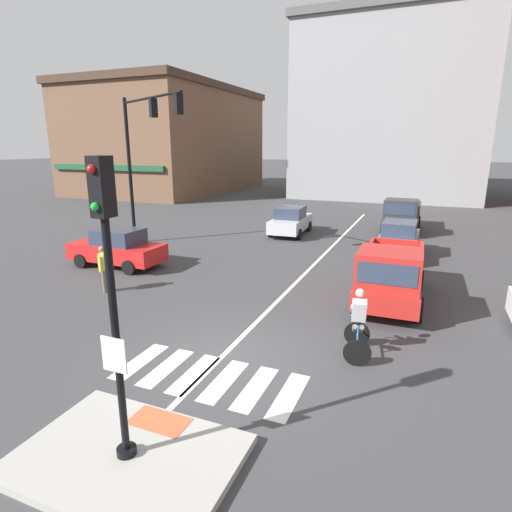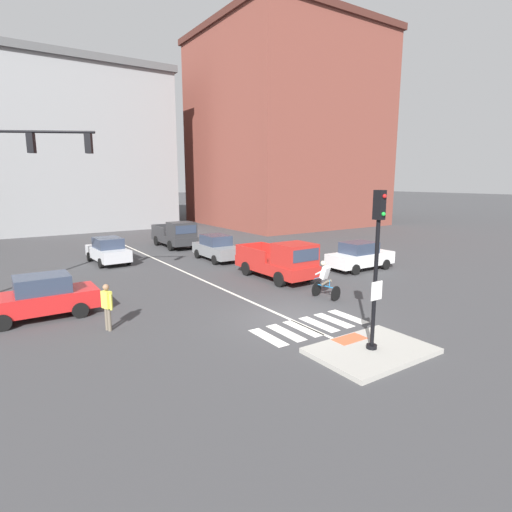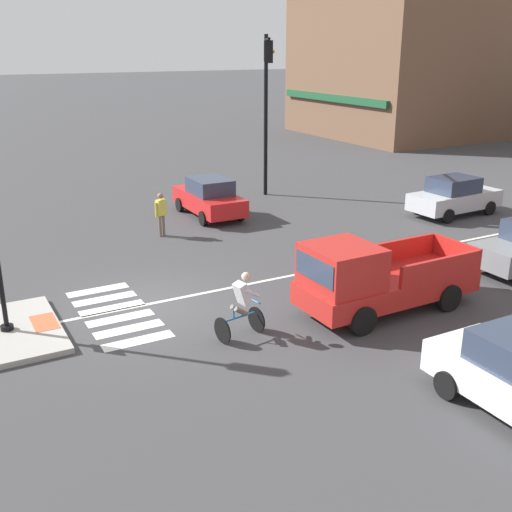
# 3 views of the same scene
# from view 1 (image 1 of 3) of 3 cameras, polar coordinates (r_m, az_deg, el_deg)

# --- Properties ---
(ground_plane) EXTENTS (300.00, 300.00, 0.00)m
(ground_plane) POSITION_cam_1_polar(r_m,az_deg,el_deg) (10.45, -4.04, -13.93)
(ground_plane) COLOR #3D3D3F
(traffic_island) EXTENTS (3.61, 2.49, 0.15)m
(traffic_island) POSITION_cam_1_polar(r_m,az_deg,el_deg) (7.86, -17.28, -24.96)
(traffic_island) COLOR #A3A099
(traffic_island) RESTS_ON ground
(tactile_pad_front) EXTENTS (1.10, 0.60, 0.01)m
(tactile_pad_front) POSITION_cam_1_polar(r_m,az_deg,el_deg) (8.36, -13.17, -21.24)
(tactile_pad_front) COLOR #DB5B38
(tactile_pad_front) RESTS_ON traffic_island
(signal_pole) EXTENTS (0.44, 0.38, 4.76)m
(signal_pole) POSITION_cam_1_polar(r_m,az_deg,el_deg) (6.43, -19.33, -4.28)
(signal_pole) COLOR black
(signal_pole) RESTS_ON traffic_island
(crosswalk_stripe_a) EXTENTS (0.44, 1.80, 0.01)m
(crosswalk_stripe_a) POSITION_cam_1_polar(r_m,az_deg,el_deg) (10.69, -15.68, -13.77)
(crosswalk_stripe_a) COLOR silver
(crosswalk_stripe_a) RESTS_ON ground
(crosswalk_stripe_b) EXTENTS (0.44, 1.80, 0.01)m
(crosswalk_stripe_b) POSITION_cam_1_polar(r_m,az_deg,el_deg) (10.29, -12.24, -14.75)
(crosswalk_stripe_b) COLOR silver
(crosswalk_stripe_b) RESTS_ON ground
(crosswalk_stripe_c) EXTENTS (0.44, 1.80, 0.01)m
(crosswalk_stripe_c) POSITION_cam_1_polar(r_m,az_deg,el_deg) (9.92, -8.50, -15.75)
(crosswalk_stripe_c) COLOR silver
(crosswalk_stripe_c) RESTS_ON ground
(crosswalk_stripe_d) EXTENTS (0.44, 1.80, 0.01)m
(crosswalk_stripe_d) POSITION_cam_1_polar(r_m,az_deg,el_deg) (9.60, -4.45, -16.74)
(crosswalk_stripe_d) COLOR silver
(crosswalk_stripe_d) RESTS_ON ground
(crosswalk_stripe_e) EXTENTS (0.44, 1.80, 0.01)m
(crosswalk_stripe_e) POSITION_cam_1_polar(r_m,az_deg,el_deg) (9.33, -0.10, -17.72)
(crosswalk_stripe_e) COLOR silver
(crosswalk_stripe_e) RESTS_ON ground
(crosswalk_stripe_f) EXTENTS (0.44, 1.80, 0.01)m
(crosswalk_stripe_f) POSITION_cam_1_polar(r_m,az_deg,el_deg) (9.11, 4.53, -18.64)
(crosswalk_stripe_f) COLOR silver
(crosswalk_stripe_f) RESTS_ON ground
(lane_centre_line) EXTENTS (0.14, 28.00, 0.01)m
(lane_centre_line) POSITION_cam_1_polar(r_m,az_deg,el_deg) (19.34, 8.76, -0.38)
(lane_centre_line) COLOR silver
(lane_centre_line) RESTS_ON ground
(traffic_light_mast) EXTENTS (5.13, 2.87, 7.37)m
(traffic_light_mast) POSITION_cam_1_polar(r_m,az_deg,el_deg) (21.25, -15.40, 14.56)
(traffic_light_mast) COLOR black
(traffic_light_mast) RESTS_ON ground
(building_corner_left) EXTENTS (17.93, 21.31, 16.87)m
(building_corner_left) POSITION_cam_1_polar(r_m,az_deg,el_deg) (49.76, 18.44, 18.09)
(building_corner_left) COLOR gray
(building_corner_left) RESTS_ON ground
(building_far_block) EXTENTS (14.62, 22.20, 11.47)m
(building_far_block) POSITION_cam_1_polar(r_m,az_deg,el_deg) (50.57, -11.63, 15.39)
(building_far_block) COLOR brown
(building_far_block) RESTS_ON ground
(car_red_cross_left) EXTENTS (4.11, 1.86, 1.64)m
(car_red_cross_left) POSITION_cam_1_polar(r_m,az_deg,el_deg) (18.73, -18.52, 1.07)
(car_red_cross_left) COLOR red
(car_red_cross_left) RESTS_ON ground
(car_silver_westbound_distant) EXTENTS (1.99, 4.17, 1.64)m
(car_silver_westbound_distant) POSITION_cam_1_polar(r_m,az_deg,el_deg) (24.43, 4.79, 4.86)
(car_silver_westbound_distant) COLOR silver
(car_silver_westbound_distant) RESTS_ON ground
(car_grey_eastbound_far) EXTENTS (1.89, 4.12, 1.64)m
(car_grey_eastbound_far) POSITION_cam_1_polar(r_m,az_deg,el_deg) (20.56, 19.00, 2.20)
(car_grey_eastbound_far) COLOR slate
(car_grey_eastbound_far) RESTS_ON ground
(pickup_truck_red_eastbound_mid) EXTENTS (2.11, 5.13, 2.08)m
(pickup_truck_red_eastbound_mid) POSITION_cam_1_polar(r_m,az_deg,el_deg) (14.05, 18.01, -2.65)
(pickup_truck_red_eastbound_mid) COLOR red
(pickup_truck_red_eastbound_mid) RESTS_ON ground
(pickup_truck_charcoal_eastbound_distant) EXTENTS (2.11, 5.12, 2.08)m
(pickup_truck_charcoal_eastbound_distant) POSITION_cam_1_polar(r_m,az_deg,el_deg) (26.56, 19.40, 5.25)
(pickup_truck_charcoal_eastbound_distant) COLOR #2D2D30
(pickup_truck_charcoal_eastbound_distant) RESTS_ON ground
(cyclist) EXTENTS (0.83, 1.18, 1.68)m
(cyclist) POSITION_cam_1_polar(r_m,az_deg,el_deg) (10.56, 13.90, -8.78)
(cyclist) COLOR black
(cyclist) RESTS_ON ground
(pedestrian_at_curb_left) EXTENTS (0.33, 0.52, 1.67)m
(pedestrian_at_curb_left) POSITION_cam_1_polar(r_m,az_deg,el_deg) (15.52, -20.26, -1.19)
(pedestrian_at_curb_left) COLOR #6B6051
(pedestrian_at_curb_left) RESTS_ON ground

